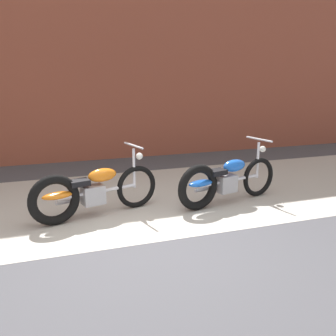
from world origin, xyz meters
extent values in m
plane|color=#47474C|center=(0.00, 0.00, 0.00)|extent=(80.00, 80.00, 0.00)
cube|color=#B2ADA3|center=(0.00, 1.75, 0.00)|extent=(36.00, 3.50, 0.01)
cube|color=brown|center=(0.00, 5.20, 2.92)|extent=(36.00, 0.50, 5.84)
torus|color=black|center=(0.22, 1.32, 0.34)|extent=(0.68, 0.25, 0.68)
torus|color=black|center=(-1.04, 0.99, 0.36)|extent=(0.74, 0.31, 0.73)
cylinder|color=silver|center=(-0.41, 1.16, 0.38)|extent=(1.21, 0.37, 0.06)
cube|color=#99999E|center=(-0.48, 1.14, 0.34)|extent=(0.37, 0.29, 0.28)
ellipsoid|color=orange|center=(-0.33, 1.18, 0.62)|extent=(0.47, 0.30, 0.20)
ellipsoid|color=orange|center=(-0.99, 1.01, 0.42)|extent=(0.47, 0.29, 0.10)
cube|color=black|center=(-0.68, 1.09, 0.56)|extent=(0.32, 0.26, 0.08)
cylinder|color=silver|center=(0.18, 1.31, 0.65)|extent=(0.05, 0.05, 0.62)
cylinder|color=silver|center=(0.18, 1.31, 1.01)|extent=(0.18, 0.57, 0.03)
sphere|color=white|center=(0.28, 1.34, 0.83)|extent=(0.11, 0.11, 0.11)
cylinder|color=silver|center=(-0.75, 1.22, 0.26)|extent=(0.55, 0.20, 0.06)
torus|color=black|center=(2.36, 1.21, 0.34)|extent=(0.68, 0.23, 0.68)
torus|color=black|center=(1.10, 0.91, 0.36)|extent=(0.74, 0.29, 0.73)
cylinder|color=silver|center=(1.73, 1.06, 0.38)|extent=(1.21, 0.34, 0.06)
cube|color=#99999E|center=(1.65, 1.04, 0.34)|extent=(0.36, 0.29, 0.28)
ellipsoid|color=blue|center=(1.81, 1.08, 0.62)|extent=(0.47, 0.29, 0.20)
ellipsoid|color=blue|center=(1.15, 0.92, 0.42)|extent=(0.47, 0.28, 0.10)
cube|color=black|center=(1.46, 0.99, 0.56)|extent=(0.32, 0.26, 0.08)
cylinder|color=silver|center=(2.32, 1.20, 0.65)|extent=(0.05, 0.05, 0.62)
cylinder|color=silver|center=(2.32, 1.20, 1.01)|extent=(0.16, 0.57, 0.03)
sphere|color=white|center=(2.42, 1.22, 0.83)|extent=(0.11, 0.11, 0.11)
cylinder|color=silver|center=(1.39, 1.13, 0.26)|extent=(0.55, 0.19, 0.06)
camera|label=1|loc=(-1.06, -4.05, 2.04)|focal=38.88mm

